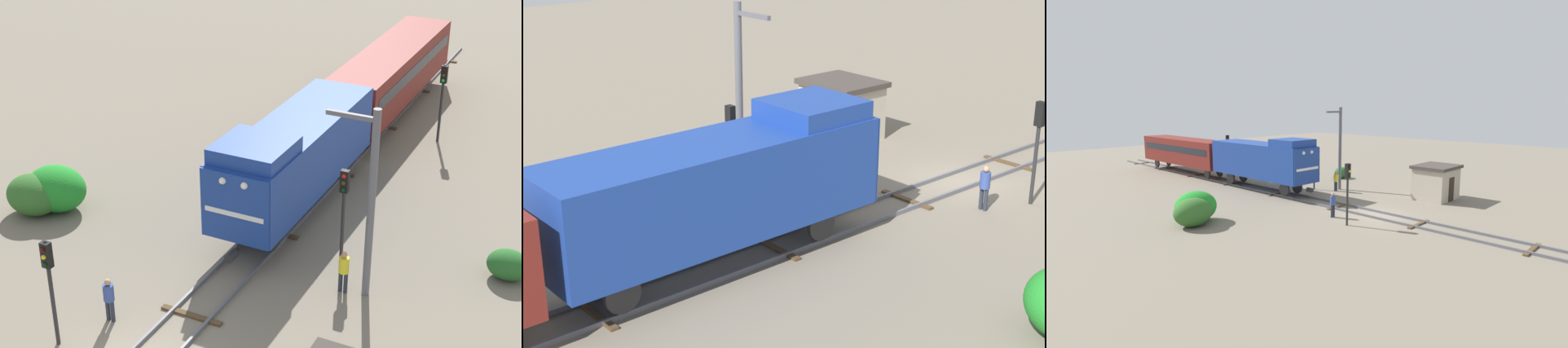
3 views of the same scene
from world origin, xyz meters
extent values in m
cube|color=#4C3823|center=(0.00, 3.27, 0.04)|extent=(2.40, 0.24, 0.09)
cube|color=#4C3823|center=(0.00, 9.80, 0.04)|extent=(2.40, 0.24, 0.09)
cube|color=#4C3823|center=(0.00, 16.33, 0.04)|extent=(2.40, 0.24, 0.09)
cube|color=#4C3823|center=(0.00, 22.86, 0.04)|extent=(2.40, 0.24, 0.09)
cube|color=#4C3823|center=(0.00, 29.40, 0.04)|extent=(2.40, 0.24, 0.09)
cube|color=#4C3823|center=(0.00, 35.93, 0.04)|extent=(2.40, 0.24, 0.09)
cube|color=navy|center=(0.00, 12.09, 2.71)|extent=(2.90, 11.00, 2.90)
cube|color=navy|center=(0.00, 8.19, 4.46)|extent=(2.75, 2.80, 0.60)
cube|color=navy|center=(0.00, 6.54, 2.71)|extent=(2.84, 0.10, 2.84)
cube|color=white|center=(0.00, 6.50, 2.51)|extent=(2.46, 0.06, 0.20)
sphere|color=white|center=(-0.45, 6.49, 3.81)|extent=(0.28, 0.28, 0.28)
sphere|color=white|center=(0.45, 6.49, 3.81)|extent=(0.28, 0.28, 0.28)
cylinder|color=#262628|center=(0.00, 6.24, 0.86)|extent=(0.36, 0.50, 0.36)
cylinder|color=#262628|center=(-0.72, 8.39, 0.71)|extent=(0.18, 1.10, 1.10)
cylinder|color=#262628|center=(0.72, 8.39, 0.71)|extent=(0.18, 1.10, 1.10)
cylinder|color=#262628|center=(-0.72, 15.79, 0.71)|extent=(0.18, 1.10, 1.10)
cylinder|color=#262628|center=(0.72, 15.79, 0.71)|extent=(0.18, 1.10, 1.10)
cube|color=maroon|center=(0.00, 25.19, 2.47)|extent=(2.80, 14.00, 2.70)
cube|color=black|center=(0.00, 25.19, 2.82)|extent=(2.84, 12.88, 0.64)
cylinder|color=#262628|center=(-0.72, 19.79, 0.64)|extent=(0.16, 0.96, 0.96)
cylinder|color=#262628|center=(0.72, 19.79, 0.64)|extent=(0.16, 0.96, 0.96)
cylinder|color=#262628|center=(-0.72, 30.59, 0.64)|extent=(0.16, 0.96, 0.96)
cylinder|color=#262628|center=(0.72, 30.59, 0.64)|extent=(0.16, 0.96, 0.96)
cylinder|color=#262628|center=(-3.20, -0.04, 1.96)|extent=(0.14, 0.14, 3.93)
cube|color=black|center=(-3.20, -0.04, 3.48)|extent=(0.32, 0.24, 0.90)
sphere|color=#390606|center=(-3.20, -0.18, 3.75)|extent=(0.16, 0.16, 0.16)
sphere|color=yellow|center=(-3.20, -0.18, 3.47)|extent=(0.16, 0.16, 0.16)
sphere|color=black|center=(-3.20, -0.18, 3.19)|extent=(0.16, 0.16, 0.16)
cylinder|color=#262628|center=(3.40, 8.94, 2.00)|extent=(0.14, 0.14, 4.01)
cube|color=black|center=(3.40, 8.94, 3.56)|extent=(0.32, 0.24, 0.90)
sphere|color=red|center=(3.40, 8.80, 3.83)|extent=(0.16, 0.16, 0.16)
sphere|color=#3C3306|center=(3.40, 8.80, 3.55)|extent=(0.16, 0.16, 0.16)
sphere|color=black|center=(3.40, 8.80, 3.27)|extent=(0.16, 0.16, 0.16)
cylinder|color=#262628|center=(3.60, 22.31, 2.07)|extent=(0.14, 0.14, 4.15)
cube|color=black|center=(3.60, 22.31, 3.70)|extent=(0.32, 0.24, 0.90)
sphere|color=#390606|center=(3.60, 22.17, 3.97)|extent=(0.16, 0.16, 0.16)
sphere|color=#3C3306|center=(3.60, 22.17, 3.69)|extent=(0.16, 0.16, 0.16)
sphere|color=green|center=(3.60, 22.17, 3.41)|extent=(0.16, 0.16, 0.16)
cylinder|color=#262B38|center=(-2.50, 1.81, 0.42)|extent=(0.15, 0.15, 0.85)
cylinder|color=#262B38|center=(-2.30, 1.81, 0.42)|extent=(0.15, 0.15, 0.85)
cylinder|color=#33478C|center=(-2.40, 1.81, 1.16)|extent=(0.38, 0.38, 0.62)
sphere|color=tan|center=(-2.40, 1.81, 1.58)|extent=(0.23, 0.23, 0.23)
cylinder|color=#262B38|center=(4.10, 7.09, 0.42)|extent=(0.15, 0.15, 0.85)
cylinder|color=#262B38|center=(4.30, 7.09, 0.42)|extent=(0.15, 0.15, 0.85)
cylinder|color=yellow|center=(4.20, 7.09, 1.16)|extent=(0.38, 0.38, 0.62)
sphere|color=tan|center=(4.20, 7.09, 1.58)|extent=(0.23, 0.23, 0.23)
cylinder|color=#595960|center=(5.00, 7.32, 3.64)|extent=(0.28, 0.28, 7.28)
cube|color=#595960|center=(4.10, 7.32, 6.88)|extent=(1.80, 0.16, 0.16)
ellipsoid|color=#1F8426|center=(-9.37, 7.48, 1.01)|extent=(2.78, 2.28, 2.02)
ellipsoid|color=#2E6226|center=(-10.02, 6.74, 0.90)|extent=(2.47, 2.02, 1.80)
ellipsoid|color=#246026|center=(9.43, 10.73, 0.58)|extent=(1.61, 1.31, 1.17)
camera|label=1|loc=(12.50, -16.29, 16.80)|focal=55.00mm
camera|label=2|loc=(-18.29, 25.00, 11.18)|focal=55.00mm
camera|label=3|loc=(-22.72, -15.38, 7.52)|focal=28.00mm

